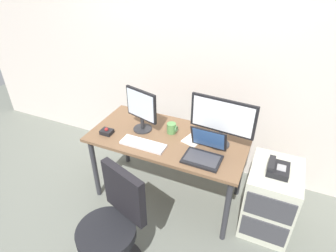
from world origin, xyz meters
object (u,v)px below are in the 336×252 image
laptop (204,152)px  coffee_mug (172,128)px  monitor_side (141,108)px  keyboard (143,144)px  file_cabinet (270,199)px  trackball_mouse (107,132)px  paper_notepad (194,139)px  office_chair (113,231)px  desk_phone (277,168)px  monitor_main (222,119)px

laptop → coffee_mug: (-0.39, 0.22, -0.00)m
monitor_side → keyboard: size_ratio=1.01×
file_cabinet → trackball_mouse: bearing=-172.6°
file_cabinet → keyboard: 1.23m
keyboard → paper_notepad: (0.39, 0.27, -0.01)m
office_chair → laptop: bearing=58.4°
monitor_side → trackball_mouse: size_ratio=3.77×
desk_phone → monitor_main: bearing=171.9°
file_cabinet → monitor_main: 0.85m
coffee_mug → paper_notepad: coffee_mug is taller
file_cabinet → office_chair: (-1.05, -0.90, 0.08)m
trackball_mouse → coffee_mug: bearing=25.3°
file_cabinet → monitor_main: monitor_main is taller
monitor_side → coffee_mug: bearing=12.4°
desk_phone → coffee_mug: bearing=175.4°
laptop → paper_notepad: 0.26m
laptop → trackball_mouse: 0.94m
keyboard → monitor_side: bearing=119.3°
desk_phone → office_chair: size_ratio=0.22×
office_chair → laptop: (0.46, 0.74, 0.37)m
monitor_main → coffee_mug: size_ratio=5.69×
file_cabinet → coffee_mug: 1.08m
desk_phone → laptop: bearing=-166.2°
monitor_side → coffee_mug: 0.34m
file_cabinet → paper_notepad: paper_notepad is taller
laptop → file_cabinet: bearing=15.2°
desk_phone → monitor_side: size_ratio=0.48×
keyboard → desk_phone: bearing=10.5°
monitor_main → trackball_mouse: monitor_main is taller
keyboard → laptop: size_ratio=1.30×
monitor_main → coffee_mug: bearing=179.3°
file_cabinet → trackball_mouse: (-1.53, -0.20, 0.43)m
monitor_side → keyboard: bearing=-60.7°
keyboard → office_chair: bearing=-82.6°
monitor_main → laptop: bearing=-108.4°
laptop → coffee_mug: 0.45m
file_cabinet → monitor_main: (-0.52, 0.06, 0.67)m
office_chair → coffee_mug: bearing=86.0°
trackball_mouse → paper_notepad: size_ratio=0.53×
file_cabinet → office_chair: 1.38m
keyboard → trackball_mouse: size_ratio=3.73×
desk_phone → keyboard: 1.15m
desk_phone → office_chair: office_chair is taller
keyboard → paper_notepad: 0.47m
file_cabinet → monitor_side: (-1.26, 0.00, 0.63)m
file_cabinet → trackball_mouse: 1.60m
file_cabinet → paper_notepad: 0.85m
monitor_main → paper_notepad: (-0.23, -0.02, -0.26)m
office_chair → trackball_mouse: 0.92m
office_chair → coffee_mug: size_ratio=9.29×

